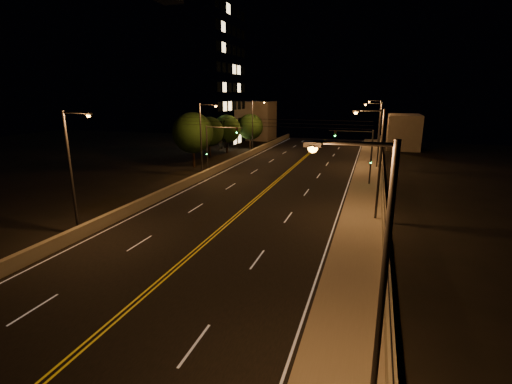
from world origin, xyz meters
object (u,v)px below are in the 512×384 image
(tree_0, at_px, (193,133))
(building_tower, at_px, (173,79))
(streetlight_5, at_px, (203,135))
(traffic_signal_left, at_px, (214,145))
(streetlight_1, at_px, (377,159))
(streetlight_6, at_px, (254,123))
(streetlight_0, at_px, (374,277))
(tree_1, at_px, (209,132))
(streetlight_3, at_px, (378,121))
(tree_2, at_px, (227,129))
(streetlight_2, at_px, (378,131))
(streetlight_4, at_px, (73,165))
(tree_3, at_px, (250,127))
(traffic_signal_right, at_px, (363,151))

(tree_0, bearing_deg, building_tower, 126.64)
(streetlight_5, xyz_separation_m, traffic_signal_left, (1.08, 0.89, -1.30))
(streetlight_1, height_order, streetlight_6, same)
(streetlight_0, bearing_deg, tree_1, 119.71)
(streetlight_3, xyz_separation_m, tree_1, (-27.44, -19.71, -1.11))
(building_tower, height_order, tree_2, building_tower)
(streetlight_5, relative_size, tree_1, 1.38)
(streetlight_2, relative_size, building_tower, 0.34)
(streetlight_2, relative_size, streetlight_5, 1.00)
(building_tower, xyz_separation_m, tree_2, (11.61, -2.03, -8.94))
(streetlight_4, height_order, traffic_signal_left, streetlight_4)
(streetlight_1, xyz_separation_m, tree_1, (-27.44, 26.80, -1.11))
(streetlight_4, bearing_deg, traffic_signal_left, 87.29)
(streetlight_0, distance_m, streetlight_4, 24.22)
(tree_3, bearing_deg, streetlight_1, -58.02)
(building_tower, bearing_deg, traffic_signal_right, -29.70)
(streetlight_2, height_order, streetlight_3, same)
(streetlight_1, height_order, traffic_signal_right, streetlight_1)
(streetlight_0, distance_m, building_tower, 66.97)
(streetlight_2, height_order, tree_3, streetlight_2)
(tree_0, relative_size, tree_1, 1.18)
(traffic_signal_right, relative_size, tree_1, 0.96)
(streetlight_3, bearing_deg, streetlight_2, -90.00)
(building_tower, bearing_deg, streetlight_0, -55.47)
(streetlight_2, xyz_separation_m, traffic_signal_left, (-20.37, -11.12, -1.30))
(streetlight_3, bearing_deg, traffic_signal_right, -92.52)
(streetlight_2, bearing_deg, traffic_signal_right, -97.59)
(streetlight_1, relative_size, building_tower, 0.34)
(tree_0, bearing_deg, streetlight_1, -33.94)
(streetlight_1, bearing_deg, tree_3, 121.98)
(streetlight_2, distance_m, tree_2, 27.17)
(streetlight_4, xyz_separation_m, tree_3, (-2.34, 48.15, -1.13))
(tree_1, bearing_deg, streetlight_2, -5.89)
(streetlight_0, bearing_deg, streetlight_3, 90.00)
(streetlight_3, bearing_deg, streetlight_0, -90.00)
(streetlight_0, height_order, traffic_signal_left, streetlight_0)
(tree_0, distance_m, tree_1, 9.78)
(traffic_signal_left, xyz_separation_m, tree_2, (-5.72, 18.63, 0.24))
(streetlight_6, relative_size, building_tower, 0.34)
(streetlight_5, xyz_separation_m, tree_1, (-5.98, 14.84, -1.11))
(building_tower, xyz_separation_m, tree_1, (10.26, -6.71, -9.00))
(tree_1, distance_m, tree_3, 11.89)
(tree_2, bearing_deg, building_tower, 170.10)
(streetlight_2, distance_m, streetlight_4, 40.21)
(traffic_signal_left, bearing_deg, building_tower, 129.98)
(tree_2, bearing_deg, streetlight_5, -76.64)
(streetlight_1, distance_m, streetlight_5, 24.56)
(streetlight_4, height_order, tree_2, streetlight_4)
(streetlight_2, bearing_deg, streetlight_3, 90.00)
(traffic_signal_right, distance_m, tree_1, 29.47)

